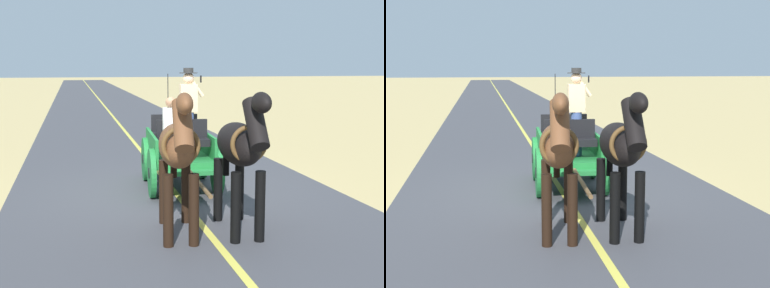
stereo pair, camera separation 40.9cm
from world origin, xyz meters
TOP-DOWN VIEW (x-y plane):
  - ground_plane at (0.00, 0.00)m, footprint 200.00×200.00m
  - road_surface at (0.00, 0.00)m, footprint 6.54×160.00m
  - road_centre_stripe at (0.00, 0.00)m, footprint 0.12×160.00m
  - horse_drawn_carriage at (-0.18, -0.21)m, footprint 1.54×4.52m
  - horse_near_side at (-0.47, 2.84)m, footprint 0.63×2.13m
  - horse_off_side at (0.47, 2.79)m, footprint 0.74×2.14m

SIDE VIEW (x-z plane):
  - ground_plane at x=0.00m, z-range 0.00..0.00m
  - road_surface at x=0.00m, z-range 0.00..0.01m
  - road_centre_stripe at x=0.00m, z-range 0.01..0.01m
  - horse_drawn_carriage at x=-0.18m, z-range -0.43..2.07m
  - horse_near_side at x=-0.47m, z-range 0.22..2.43m
  - horse_off_side at x=0.47m, z-range 0.22..2.43m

